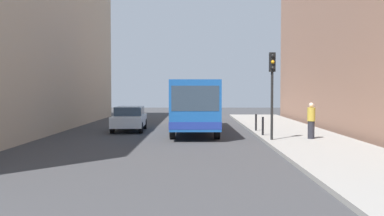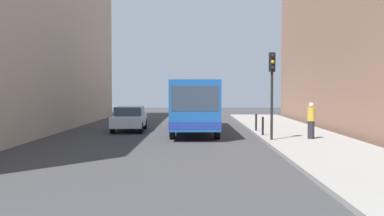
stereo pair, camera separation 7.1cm
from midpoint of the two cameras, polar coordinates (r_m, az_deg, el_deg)
ground_plane at (r=22.81m, az=0.63°, el=-3.99°), size 80.00×80.00×0.00m
sidewalk at (r=23.44m, az=13.98°, el=-3.70°), size 4.40×40.00×0.15m
building_left at (r=29.25m, az=-22.84°, el=9.14°), size 7.00×32.00×12.13m
bus at (r=26.89m, az=0.32°, el=0.66°), size 2.68×11.06×3.00m
car_beside_bus at (r=27.69m, az=-7.81°, el=-1.26°), size 2.00×4.46×1.48m
car_behind_bus at (r=37.51m, az=1.02°, el=-0.30°), size 1.88×4.41×1.48m
traffic_light at (r=21.51m, az=10.16°, el=3.61°), size 0.28×0.33×4.10m
bollard_near at (r=23.69m, az=9.01°, el=-2.26°), size 0.11×0.11×0.95m
bollard_mid at (r=26.28m, az=8.17°, el=-1.81°), size 0.11×0.11×0.95m
pedestrian_near_signal at (r=22.45m, az=14.89°, el=-1.56°), size 0.38×0.38×1.74m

